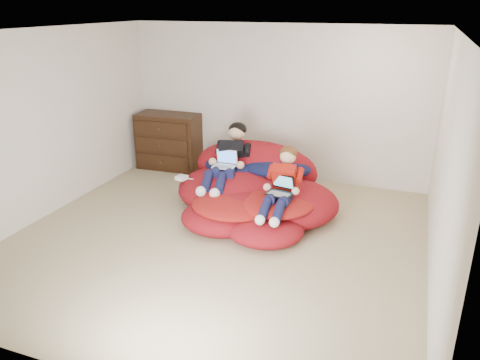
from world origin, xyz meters
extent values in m
cube|color=tan|center=(0.00, 0.00, -0.12)|extent=(5.10, 5.10, 0.25)
cube|color=silver|center=(0.00, 2.51, 1.25)|extent=(5.10, 0.02, 2.50)
cube|color=silver|center=(0.00, -2.51, 1.25)|extent=(5.10, 0.02, 2.50)
cube|color=silver|center=(-2.51, 0.00, 1.25)|extent=(0.02, 5.10, 2.50)
cube|color=silver|center=(2.51, 0.00, 1.25)|extent=(0.02, 5.10, 2.50)
cube|color=white|center=(0.00, 0.00, 2.51)|extent=(5.10, 5.10, 0.02)
cube|color=black|center=(-1.87, 2.22, 0.49)|extent=(1.11, 0.60, 0.98)
cube|color=black|center=(-1.87, 1.94, 0.20)|extent=(0.98, 0.07, 0.23)
cylinder|color=#4C3F26|center=(-1.87, 1.92, 0.20)|extent=(0.03, 0.06, 0.03)
cube|color=black|center=(-1.87, 1.94, 0.49)|extent=(0.98, 0.07, 0.23)
cylinder|color=#4C3F26|center=(-1.87, 1.92, 0.49)|extent=(0.03, 0.06, 0.03)
cube|color=black|center=(-1.87, 1.94, 0.78)|extent=(0.98, 0.07, 0.23)
cylinder|color=#4C3F26|center=(-1.87, 1.92, 0.78)|extent=(0.03, 0.06, 0.03)
ellipsoid|color=maroon|center=(-0.19, 1.10, 0.22)|extent=(1.67, 1.50, 0.60)
ellipsoid|color=maroon|center=(0.62, 0.96, 0.20)|extent=(1.48, 1.43, 0.53)
ellipsoid|color=maroon|center=(0.18, 0.60, 0.18)|extent=(1.48, 1.19, 0.47)
ellipsoid|color=maroon|center=(-0.08, 0.31, 0.14)|extent=(1.06, 0.97, 0.35)
ellipsoid|color=maroon|center=(0.56, 0.21, 0.13)|extent=(1.00, 0.91, 0.33)
ellipsoid|color=maroon|center=(-0.05, 1.63, 0.40)|extent=(1.94, 0.86, 0.86)
ellipsoid|color=#121843|center=(-0.27, 1.45, 0.48)|extent=(1.02, 0.83, 0.26)
ellipsoid|color=#121843|center=(0.31, 1.45, 0.52)|extent=(1.09, 0.77, 0.26)
ellipsoid|color=#A61A17|center=(0.57, 0.61, 0.34)|extent=(1.06, 1.06, 0.19)
ellipsoid|color=#A61A17|center=(0.06, 0.42, 0.30)|extent=(1.11, 1.00, 0.20)
ellipsoid|color=beige|center=(-0.37, 1.78, 0.62)|extent=(0.44, 0.28, 0.28)
cube|color=black|center=(-0.32, 1.36, 0.67)|extent=(0.45, 0.55, 0.50)
sphere|color=#DAA985|center=(-0.32, 1.54, 0.96)|extent=(0.25, 0.25, 0.25)
ellipsoid|color=black|center=(-0.32, 1.57, 1.01)|extent=(0.28, 0.26, 0.21)
cylinder|color=#121539|center=(-0.42, 1.00, 0.51)|extent=(0.25, 0.43, 0.22)
cylinder|color=#121539|center=(-0.42, 0.64, 0.48)|extent=(0.22, 0.41, 0.26)
sphere|color=white|center=(-0.42, 0.44, 0.41)|extent=(0.15, 0.15, 0.15)
cylinder|color=#121539|center=(-0.21, 1.00, 0.51)|extent=(0.25, 0.43, 0.22)
cylinder|color=#121539|center=(-0.21, 0.64, 0.48)|extent=(0.22, 0.41, 0.26)
sphere|color=white|center=(-0.21, 0.44, 0.41)|extent=(0.15, 0.15, 0.15)
cube|color=#B71B10|center=(0.66, 0.75, 0.62)|extent=(0.32, 0.37, 0.47)
sphere|color=#DAA985|center=(0.66, 0.86, 0.91)|extent=(0.22, 0.22, 0.22)
ellipsoid|color=#512D15|center=(0.66, 0.89, 0.94)|extent=(0.24, 0.23, 0.18)
cylinder|color=#121539|center=(0.57, 0.47, 0.45)|extent=(0.16, 0.36, 0.19)
cylinder|color=#121539|center=(0.57, 0.16, 0.42)|extent=(0.13, 0.34, 0.22)
sphere|color=white|center=(0.57, -0.01, 0.36)|extent=(0.13, 0.13, 0.13)
cylinder|color=#121539|center=(0.75, 0.47, 0.45)|extent=(0.16, 0.36, 0.19)
cylinder|color=#121539|center=(0.75, 0.16, 0.42)|extent=(0.13, 0.34, 0.22)
sphere|color=white|center=(0.75, -0.01, 0.36)|extent=(0.13, 0.13, 0.13)
cube|color=white|center=(-0.32, 1.01, 0.59)|extent=(0.31, 0.22, 0.01)
cube|color=gray|center=(-0.32, 1.00, 0.60)|extent=(0.26, 0.12, 0.00)
cube|color=white|center=(-0.32, 1.14, 0.70)|extent=(0.31, 0.05, 0.21)
cube|color=#4079DC|center=(-0.32, 1.13, 0.71)|extent=(0.27, 0.03, 0.17)
cube|color=black|center=(0.66, 0.49, 0.52)|extent=(0.36, 0.28, 0.01)
cube|color=gray|center=(0.66, 0.48, 0.52)|extent=(0.29, 0.17, 0.00)
cube|color=black|center=(0.66, 0.64, 0.63)|extent=(0.33, 0.15, 0.21)
cube|color=#4F99BA|center=(0.66, 0.63, 0.63)|extent=(0.29, 0.12, 0.17)
cube|color=white|center=(-0.89, 0.80, 0.42)|extent=(0.17, 0.17, 0.05)
camera|label=1|loc=(2.13, -4.82, 2.79)|focal=35.00mm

